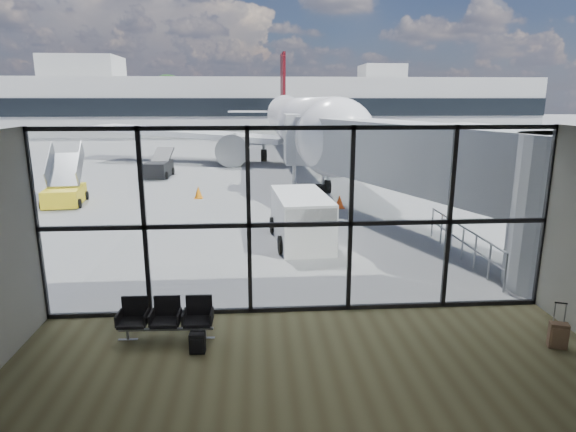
{
  "coord_description": "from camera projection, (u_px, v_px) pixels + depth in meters",
  "views": [
    {
      "loc": [
        -1.05,
        -10.89,
        5.07
      ],
      "look_at": [
        -0.07,
        3.0,
        1.67
      ],
      "focal_mm": 30.0,
      "sensor_mm": 36.0,
      "label": 1
    }
  ],
  "objects": [
    {
      "name": "ground",
      "position": [
        264.0,
        149.0,
        50.6
      ],
      "size": [
        220.0,
        220.0,
        0.0
      ],
      "primitive_type": "plane",
      "color": "slate",
      "rests_on": "ground"
    },
    {
      "name": "glass_curtain_wall",
      "position": [
        300.0,
        222.0,
        11.3
      ],
      "size": [
        12.1,
        0.12,
        4.5
      ],
      "color": "white",
      "rests_on": "ground"
    },
    {
      "name": "airliner",
      "position": [
        298.0,
        122.0,
        40.75
      ],
      "size": [
        34.6,
        40.02,
        10.31
      ],
      "rotation": [
        0.0,
        0.0,
        0.02
      ],
      "color": "white",
      "rests_on": "ground"
    },
    {
      "name": "seating_row",
      "position": [
        166.0,
        316.0,
        10.42
      ],
      "size": [
        2.03,
        0.61,
        0.9
      ],
      "rotation": [
        0.0,
        0.0,
        -0.03
      ],
      "color": "gray",
      "rests_on": "ground"
    },
    {
      "name": "tree_1",
      "position": [
        18.0,
        98.0,
        77.7
      ],
      "size": [
        5.61,
        5.61,
        8.07
      ],
      "color": "#382619",
      "rests_on": "ground"
    },
    {
      "name": "traffic_cone_b",
      "position": [
        339.0,
        202.0,
        22.95
      ],
      "size": [
        0.44,
        0.44,
        0.64
      ],
      "color": "#FF4D0D",
      "rests_on": "ground"
    },
    {
      "name": "tree_3",
      "position": [
        94.0,
        102.0,
        78.67
      ],
      "size": [
        4.95,
        4.95,
        7.12
      ],
      "color": "#382619",
      "rests_on": "ground"
    },
    {
      "name": "belt_loader",
      "position": [
        159.0,
        168.0,
        32.14
      ],
      "size": [
        1.7,
        3.93,
        1.78
      ],
      "rotation": [
        0.0,
        0.0,
        -0.05
      ],
      "color": "black",
      "rests_on": "ground"
    },
    {
      "name": "jet_bridge",
      "position": [
        410.0,
        161.0,
        18.37
      ],
      "size": [
        8.0,
        16.5,
        4.33
      ],
      "color": "#A8ACAE",
      "rests_on": "ground"
    },
    {
      "name": "tree_2",
      "position": [
        56.0,
        94.0,
        77.96
      ],
      "size": [
        6.27,
        6.27,
        9.03
      ],
      "color": "#382619",
      "rests_on": "ground"
    },
    {
      "name": "tree_5",
      "position": [
        168.0,
        94.0,
        79.19
      ],
      "size": [
        6.27,
        6.27,
        9.03
      ],
      "color": "#382619",
      "rests_on": "ground"
    },
    {
      "name": "suitcase",
      "position": [
        558.0,
        335.0,
        9.99
      ],
      "size": [
        0.41,
        0.35,
        0.98
      ],
      "rotation": [
        0.0,
        0.0,
        -0.35
      ],
      "color": "brown",
      "rests_on": "ground"
    },
    {
      "name": "tree_4",
      "position": [
        132.0,
        98.0,
        78.93
      ],
      "size": [
        5.61,
        5.61,
        8.07
      ],
      "color": "#382619",
      "rests_on": "ground"
    },
    {
      "name": "far_terminal",
      "position": [
        256.0,
        105.0,
        70.85
      ],
      "size": [
        80.0,
        12.2,
        11.0
      ],
      "color": "#BCBBB7",
      "rests_on": "ground"
    },
    {
      "name": "backpack",
      "position": [
        197.0,
        343.0,
        9.8
      ],
      "size": [
        0.32,
        0.3,
        0.47
      ],
      "rotation": [
        0.0,
        0.0,
        -0.05
      ],
      "color": "black",
      "rests_on": "ground"
    },
    {
      "name": "mobile_stairs",
      "position": [
        65.0,
        193.0,
        23.73
      ],
      "size": [
        2.17,
        3.55,
        2.35
      ],
      "rotation": [
        0.0,
        0.0,
        0.16
      ],
      "color": "yellow",
      "rests_on": "ground"
    },
    {
      "name": "lounge_shell",
      "position": [
        334.0,
        281.0,
        6.55
      ],
      "size": [
        12.02,
        8.01,
        4.51
      ],
      "color": "brown",
      "rests_on": "ground"
    },
    {
      "name": "service_van",
      "position": [
        302.0,
        218.0,
        17.29
      ],
      "size": [
        2.2,
        4.16,
        1.76
      ],
      "rotation": [
        0.0,
        0.0,
        0.07
      ],
      "color": "white",
      "rests_on": "ground"
    },
    {
      "name": "apron_railing",
      "position": [
        463.0,
        238.0,
        15.43
      ],
      "size": [
        0.06,
        5.46,
        1.11
      ],
      "color": "gray",
      "rests_on": "ground"
    },
    {
      "name": "traffic_cone_a",
      "position": [
        198.0,
        192.0,
        25.19
      ],
      "size": [
        0.45,
        0.45,
        0.64
      ],
      "color": "orange",
      "rests_on": "ground"
    }
  ]
}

